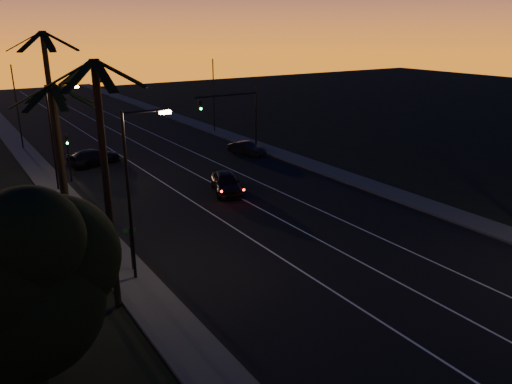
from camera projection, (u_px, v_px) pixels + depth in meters
road at (224, 193)px, 40.04m from camera, size 20.00×170.00×0.01m
sidewalk_left at (82, 221)px, 34.26m from camera, size 2.40×170.00×0.16m
sidewalk_right at (330, 172)px, 45.78m from camera, size 2.40×170.00×0.16m
lane_stripe_left at (190, 200)px, 38.50m from camera, size 0.12×160.00×0.01m
lane_stripe_mid at (230, 192)px, 40.30m from camera, size 0.12×160.00×0.01m
lane_stripe_right at (265, 185)px, 42.10m from camera, size 0.12×160.00×0.01m
bushy_tree at (28, 279)px, 16.19m from camera, size 6.30×5.30×8.30m
palm_near at (104, 164)px, 21.76m from camera, size 4.25×4.16×11.53m
palm_mid at (61, 156)px, 26.49m from camera, size 4.25×4.16×10.03m
palm_far at (53, 113)px, 31.35m from camera, size 4.25×4.16×12.53m
streetlight_left_near at (134, 184)px, 24.88m from camera, size 2.55×0.26×9.00m
streetlight_left_far at (55, 129)px, 39.31m from camera, size 2.55×0.26×8.50m
street_sign at (131, 244)px, 26.79m from camera, size 0.70×0.06×2.60m
signal_mast at (236, 110)px, 50.16m from camera, size 7.10×0.41×7.00m
signal_post at (68, 149)px, 42.19m from camera, size 0.28×0.37×4.20m
far_pole_left at (17, 108)px, 52.87m from camera, size 0.14×0.14×9.00m
far_pole_right at (214, 96)px, 61.81m from camera, size 0.14×0.14×9.00m
lead_car at (226, 183)px, 39.97m from camera, size 3.65×5.81×1.68m
right_car at (247, 148)px, 51.83m from camera, size 2.82×4.35×1.36m
cross_car at (94, 157)px, 48.00m from camera, size 5.75×3.84×1.55m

